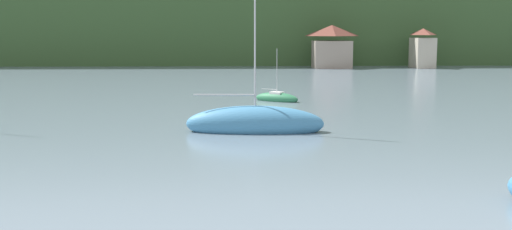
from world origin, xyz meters
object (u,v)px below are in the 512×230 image
(shore_building_west, at_px, (332,47))
(sailboat_far_0, at_px, (277,98))
(shore_building_westcentral, at_px, (423,49))
(sailboat_mid_5, at_px, (255,123))

(shore_building_west, relative_size, sailboat_far_0, 1.44)
(shore_building_westcentral, relative_size, sailboat_mid_5, 0.57)
(sailboat_far_0, height_order, sailboat_mid_5, sailboat_mid_5)
(shore_building_west, xyz_separation_m, shore_building_westcentral, (14.68, 0.04, -0.27))
(shore_building_westcentral, distance_m, sailboat_far_0, 53.26)
(shore_building_west, height_order, sailboat_far_0, shore_building_west)
(shore_building_westcentral, distance_m, sailboat_mid_5, 68.28)
(shore_building_west, height_order, shore_building_westcentral, shore_building_west)
(shore_building_west, relative_size, sailboat_mid_5, 0.62)
(sailboat_far_0, bearing_deg, sailboat_mid_5, -65.04)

